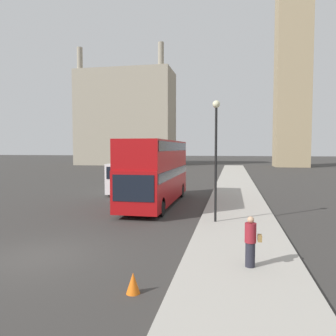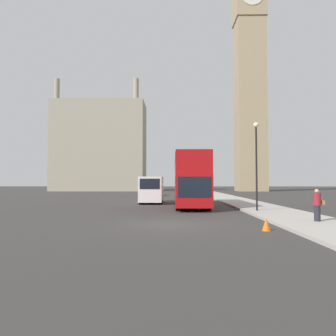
% 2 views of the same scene
% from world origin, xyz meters
% --- Properties ---
extents(ground_plane, '(300.00, 300.00, 0.00)m').
position_xyz_m(ground_plane, '(0.00, 0.00, 0.00)').
color(ground_plane, '#383533').
extents(sidewalk_strip, '(3.78, 120.00, 0.15)m').
position_xyz_m(sidewalk_strip, '(6.89, 0.00, 0.07)').
color(sidewalk_strip, '#ADA89E').
rests_on(sidewalk_strip, ground_plane).
extents(clock_tower, '(6.92, 7.09, 57.71)m').
position_xyz_m(clock_tower, '(18.14, 59.82, 29.64)').
color(clock_tower, tan).
rests_on(clock_tower, ground_plane).
extents(building_block_distant, '(21.21, 10.06, 25.54)m').
position_xyz_m(building_block_distant, '(-17.17, 61.47, 10.51)').
color(building_block_distant, '#9E937F').
rests_on(building_block_distant, ground_plane).
extents(red_double_decker_bus, '(2.53, 10.36, 4.23)m').
position_xyz_m(red_double_decker_bus, '(1.65, 11.00, 2.36)').
color(red_double_decker_bus, '#A80F11').
rests_on(red_double_decker_bus, ground_plane).
extents(white_van, '(2.14, 5.34, 2.53)m').
position_xyz_m(white_van, '(-1.85, 15.81, 1.35)').
color(white_van, white).
rests_on(white_van, ground_plane).
extents(pedestrian, '(0.50, 0.34, 1.54)m').
position_xyz_m(pedestrian, '(7.15, 0.03, 0.92)').
color(pedestrian, '#23232D').
rests_on(pedestrian, sidewalk_strip).
extents(street_lamp, '(0.36, 0.36, 5.88)m').
position_xyz_m(street_lamp, '(5.79, 6.01, 4.00)').
color(street_lamp, black).
rests_on(street_lamp, sidewalk_strip).
extents(parked_sedan, '(1.89, 4.20, 1.42)m').
position_xyz_m(parked_sedan, '(-2.81, 34.96, 0.65)').
color(parked_sedan, maroon).
rests_on(parked_sedan, ground_plane).
extents(traffic_cone, '(0.36, 0.36, 0.55)m').
position_xyz_m(traffic_cone, '(4.10, -2.10, 0.28)').
color(traffic_cone, orange).
rests_on(traffic_cone, ground_plane).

